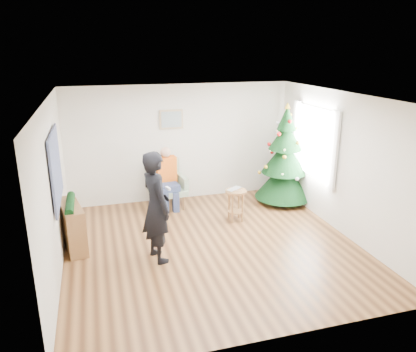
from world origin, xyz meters
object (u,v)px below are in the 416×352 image
object	(u,v)px
armchair	(167,190)
console	(73,226)
christmas_tree	(284,159)
standing_man	(156,207)
stool	(236,205)

from	to	relation	value
armchair	console	size ratio (longest dim) A/B	1.01
armchair	console	distance (m)	2.41
christmas_tree	standing_man	xyz separation A→B (m)	(-3.13, -1.81, -0.09)
stool	console	distance (m)	3.12
christmas_tree	console	bearing A→B (deg)	-167.21
christmas_tree	stool	size ratio (longest dim) A/B	3.50
stool	standing_man	size ratio (longest dim) A/B	0.35
christmas_tree	armchair	size ratio (longest dim) A/B	2.22
stool	console	size ratio (longest dim) A/B	0.64
christmas_tree	standing_man	size ratio (longest dim) A/B	1.22
stool	standing_man	distance (m)	2.17
stool	armchair	size ratio (longest dim) A/B	0.64
console	armchair	bearing A→B (deg)	25.78
christmas_tree	console	world-z (taller)	christmas_tree
stool	standing_man	xyz separation A→B (m)	(-1.76, -1.12, 0.59)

